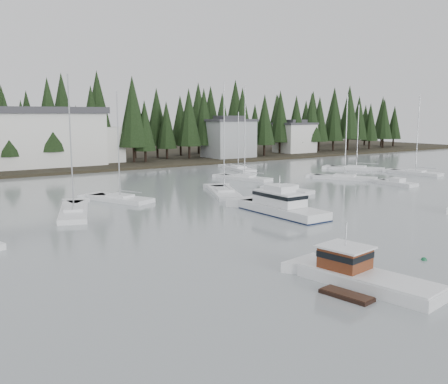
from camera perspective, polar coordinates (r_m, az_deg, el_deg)
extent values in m
cube|color=black|center=(114.74, -20.09, 3.30)|extent=(240.00, 54.00, 1.00)
cube|color=#999EA0|center=(112.57, 0.53, 6.04)|extent=(10.00, 8.00, 8.00)
cube|color=#38383D|center=(112.44, 0.53, 8.21)|extent=(10.60, 8.48, 0.50)
cube|color=#38383D|center=(112.43, 0.53, 8.51)|extent=(5.50, 4.40, 0.80)
cube|color=silver|center=(128.09, 8.08, 6.08)|extent=(9.00, 7.00, 7.00)
cube|color=#38383D|center=(127.97, 8.12, 7.75)|extent=(9.54, 7.42, 0.50)
cube|color=#38383D|center=(127.96, 8.12, 8.02)|extent=(4.95, 3.85, 0.80)
cube|color=silver|center=(98.63, -20.79, 5.65)|extent=(24.00, 10.00, 10.00)
cube|color=#38383D|center=(98.52, -20.96, 8.73)|extent=(25.00, 11.00, 1.20)
cube|color=silver|center=(104.20, -14.60, 5.25)|extent=(10.00, 8.00, 7.00)
cube|color=white|center=(31.03, 16.23, -10.25)|extent=(4.00, 8.77, 1.22)
cube|color=white|center=(30.82, 16.28, -9.09)|extent=(3.92, 8.60, 0.11)
cube|color=#481B0E|center=(31.47, 13.66, -7.35)|extent=(2.65, 2.84, 1.32)
cube|color=white|center=(31.29, 13.71, -6.11)|extent=(2.98, 3.22, 0.11)
cube|color=black|center=(31.40, 13.68, -6.89)|extent=(2.71, 2.89, 0.38)
cylinder|color=#A5A8AD|center=(31.09, 13.76, -4.69)|extent=(0.08, 0.08, 1.50)
cube|color=black|center=(29.18, 13.81, -11.68)|extent=(1.55, 3.14, 0.52)
cube|color=white|center=(51.00, 6.71, -2.41)|extent=(3.31, 10.55, 1.53)
cube|color=black|center=(51.02, 6.71, -2.53)|extent=(3.34, 10.60, 0.21)
cube|color=white|center=(51.12, 6.35, -0.68)|extent=(2.70, 5.49, 1.39)
cube|color=black|center=(51.07, 6.36, -0.31)|extent=(2.76, 5.54, 0.38)
cube|color=white|center=(50.96, 6.37, 0.43)|extent=(1.97, 2.75, 0.62)
cylinder|color=#A5A8AD|center=(50.86, 6.39, 1.29)|extent=(0.10, 0.10, 1.05)
cube|color=white|center=(94.80, 14.89, 2.47)|extent=(6.98, 9.83, 1.05)
cube|color=white|center=(94.73, 14.90, 2.85)|extent=(3.25, 3.81, 0.30)
cylinder|color=#A5A8AD|center=(94.34, 15.04, 6.19)|extent=(0.14, 0.14, 11.27)
cube|color=white|center=(63.40, 0.01, -0.28)|extent=(7.00, 10.45, 1.05)
cube|color=white|center=(63.30, 0.01, 0.29)|extent=(3.33, 4.00, 0.30)
cylinder|color=#A5A8AD|center=(62.65, 0.01, 6.39)|extent=(0.14, 0.14, 13.71)
cube|color=white|center=(90.61, 21.02, 1.89)|extent=(3.50, 9.01, 1.05)
cube|color=white|center=(90.54, 21.04, 2.29)|extent=(2.09, 3.17, 0.30)
cylinder|color=#A5A8AD|center=(90.10, 21.26, 6.25)|extent=(0.14, 0.14, 12.76)
cube|color=white|center=(80.31, 13.60, 1.41)|extent=(6.63, 9.69, 1.05)
cube|color=white|center=(80.23, 13.62, 1.86)|extent=(3.05, 3.71, 0.30)
cylinder|color=#A5A8AD|center=(79.74, 13.78, 6.28)|extent=(0.14, 0.14, 12.60)
cube|color=white|center=(53.32, -16.76, -2.42)|extent=(6.31, 11.23, 1.05)
cube|color=white|center=(53.20, -16.79, -1.74)|extent=(3.06, 4.15, 0.30)
cylinder|color=#A5A8AD|center=(52.43, -17.12, 5.41)|extent=(0.14, 0.14, 13.51)
cube|color=white|center=(59.82, -11.78, -1.03)|extent=(5.91, 8.71, 1.05)
cube|color=white|center=(59.72, -11.80, -0.42)|extent=(2.97, 3.37, 0.30)
cylinder|color=#A5A8AD|center=(59.07, -11.98, 5.29)|extent=(0.14, 0.14, 12.15)
cube|color=white|center=(77.70, 2.37, 1.41)|extent=(4.73, 9.44, 1.05)
cube|color=white|center=(77.62, 2.37, 1.88)|extent=(2.47, 3.44, 0.30)
cylinder|color=#A5A8AD|center=(77.09, 2.40, 6.92)|extent=(0.14, 0.14, 13.88)
cube|color=white|center=(91.26, 1.63, 2.52)|extent=(4.77, 10.51, 1.05)
cube|color=white|center=(91.19, 1.64, 2.93)|extent=(2.53, 3.78, 0.30)
cylinder|color=#A5A8AD|center=(90.81, 1.65, 5.99)|extent=(0.14, 0.14, 10.01)
cube|color=white|center=(65.65, 7.41, 0.02)|extent=(3.37, 7.04, 0.90)
cube|color=white|center=(65.55, 7.42, 0.63)|extent=(1.86, 2.39, 0.55)
cube|color=white|center=(75.85, 19.15, 0.79)|extent=(2.33, 5.79, 0.90)
cube|color=white|center=(75.77, 19.17, 1.32)|extent=(1.54, 1.87, 0.55)
sphere|color=#145933|center=(37.78, 21.87, -7.24)|extent=(0.42, 0.42, 0.42)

